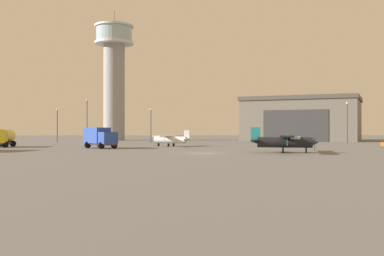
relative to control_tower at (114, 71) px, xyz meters
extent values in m
plane|color=#60605E|center=(19.22, -71.34, -18.93)|extent=(400.00, 400.00, 0.00)
cylinder|color=gray|center=(0.00, 0.00, -5.76)|extent=(5.80, 5.80, 26.34)
cylinder|color=silver|center=(0.00, 0.00, 7.71)|extent=(10.61, 10.61, 0.60)
cylinder|color=#99B7C6|center=(0.00, 0.00, 10.05)|extent=(9.76, 9.76, 4.07)
cylinder|color=silver|center=(0.00, 0.00, 12.33)|extent=(10.61, 10.61, 0.50)
cylinder|color=#38383D|center=(0.00, 0.00, 14.58)|extent=(0.16, 0.16, 4.00)
cube|color=#6B665B|center=(50.08, -7.58, -13.81)|extent=(34.67, 31.49, 10.24)
cube|color=#4A4740|center=(50.08, -7.58, -8.20)|extent=(35.47, 32.29, 1.00)
cube|color=#38383A|center=(45.40, -17.24, -15.09)|extent=(14.02, 6.90, 7.68)
cylinder|color=white|center=(15.34, -48.66, -17.82)|extent=(5.60, 3.51, 1.13)
cone|color=#38383D|center=(12.59, -47.31, -17.82)|extent=(1.08, 1.07, 0.79)
cube|color=#38383D|center=(12.59, -47.31, -17.82)|extent=(0.09, 0.11, 1.73)
cube|color=white|center=(15.10, -48.54, -17.16)|extent=(5.22, 8.78, 0.18)
cylinder|color=#B7BABF|center=(15.73, -47.23, -17.54)|extent=(0.46, 0.84, 1.24)
cylinder|color=#B7BABF|center=(14.46, -49.85, -17.54)|extent=(0.46, 0.84, 1.24)
cube|color=#99B7C6|center=(14.36, -48.18, -17.51)|extent=(1.30, 1.25, 0.64)
cone|color=white|center=(18.09, -50.00, -17.73)|extent=(1.52, 1.32, 0.85)
cube|color=#B7BABF|center=(18.09, -50.00, -17.00)|extent=(0.95, 0.54, 1.55)
cube|color=white|center=(18.09, -50.00, -17.59)|extent=(1.93, 2.81, 0.09)
cylinder|color=black|center=(13.38, -47.70, -18.66)|extent=(0.37, 0.56, 0.55)
cylinder|color=black|center=(15.94, -47.84, -18.66)|extent=(0.37, 0.56, 0.55)
cylinder|color=black|center=(15.07, -49.64, -18.66)|extent=(0.37, 0.56, 0.55)
cylinder|color=black|center=(29.02, -70.99, -17.67)|extent=(6.55, 2.93, 1.28)
cone|color=#38383D|center=(32.37, -71.90, -17.67)|extent=(1.13, 1.11, 0.90)
cube|color=#38383D|center=(32.37, -71.90, -17.67)|extent=(0.09, 0.12, 1.96)
cube|color=black|center=(29.32, -71.07, -16.93)|extent=(4.21, 10.37, 0.21)
cylinder|color=teal|center=(28.89, -72.66, -17.35)|extent=(0.35, 1.00, 1.40)
cylinder|color=teal|center=(29.76, -69.48, -17.35)|extent=(0.35, 1.00, 1.40)
cube|color=#99B7C6|center=(30.22, -71.31, -17.32)|extent=(1.37, 1.29, 0.72)
cone|color=black|center=(25.68, -70.07, -17.57)|extent=(1.65, 1.31, 0.96)
cube|color=teal|center=(25.68, -70.07, -16.74)|extent=(1.13, 0.42, 1.76)
cube|color=black|center=(25.68, -70.07, -17.41)|extent=(1.71, 3.23, 0.10)
cylinder|color=black|center=(31.41, -71.64, -18.62)|extent=(0.33, 0.64, 0.62)
cylinder|color=black|center=(28.52, -72.03, -18.62)|extent=(0.33, 0.64, 0.62)
cylinder|color=black|center=(29.12, -69.84, -18.62)|extent=(0.33, 0.64, 0.62)
cube|color=#38383D|center=(4.89, -56.23, -18.31)|extent=(5.37, 5.99, 0.24)
cube|color=#2847A8|center=(6.29, -57.96, -17.33)|extent=(2.94, 2.84, 1.72)
cube|color=#99B7C6|center=(6.80, -58.58, -16.99)|extent=(1.62, 1.34, 0.86)
cube|color=#2847A8|center=(4.25, -55.45, -17.01)|extent=(4.46, 4.72, 2.37)
cylinder|color=black|center=(7.08, -57.24, -18.43)|extent=(0.95, 0.84, 1.00)
cylinder|color=black|center=(5.42, -58.59, -18.43)|extent=(0.95, 0.84, 1.00)
cylinder|color=black|center=(4.55, -54.12, -18.43)|extent=(0.95, 0.84, 1.00)
cylinder|color=black|center=(2.89, -55.47, -18.43)|extent=(0.95, 0.84, 1.00)
cube|color=#38383D|center=(-11.48, -50.51, -18.31)|extent=(2.16, 6.49, 0.24)
cylinder|color=gold|center=(-11.54, -49.47, -17.12)|extent=(2.39, 4.42, 2.15)
cylinder|color=black|center=(-10.34, -52.69, -18.43)|extent=(1.01, 0.33, 1.00)
cylinder|color=black|center=(-10.57, -48.54, -18.43)|extent=(1.01, 0.33, 1.00)
cylinder|color=black|center=(-12.61, -48.65, -18.43)|extent=(1.01, 0.33, 1.00)
cylinder|color=#38383D|center=(11.19, -26.56, -15.41)|extent=(0.18, 0.18, 7.04)
sphere|color=#F9E5B2|center=(11.19, -26.56, -11.67)|extent=(0.44, 0.44, 0.44)
cylinder|color=#38383D|center=(-10.95, -17.95, -15.23)|extent=(0.18, 0.18, 7.40)
sphere|color=#F9E5B2|center=(-10.95, -17.95, -11.31)|extent=(0.44, 0.44, 0.44)
cylinder|color=#38383D|center=(-2.92, -24.26, -14.33)|extent=(0.18, 0.18, 9.20)
sphere|color=#F9E5B2|center=(-2.92, -24.26, -9.51)|extent=(0.44, 0.44, 0.44)
cylinder|color=#38383D|center=(52.62, -31.12, -14.81)|extent=(0.18, 0.18, 8.24)
sphere|color=#F9E5B2|center=(52.62, -31.12, -10.47)|extent=(0.44, 0.44, 0.44)
camera|label=1|loc=(15.33, -124.11, -16.28)|focal=42.13mm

